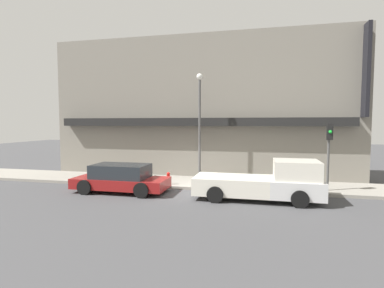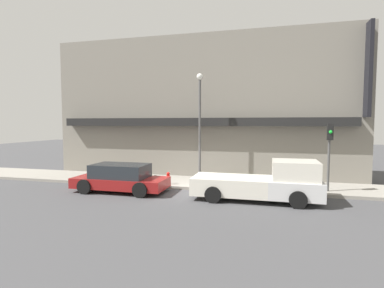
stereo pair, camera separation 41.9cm
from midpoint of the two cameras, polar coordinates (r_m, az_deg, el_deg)
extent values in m
plane|color=#424244|center=(16.10, -2.15, -8.72)|extent=(80.00, 80.00, 0.00)
cube|color=gray|center=(17.61, -0.78, -7.35)|extent=(36.00, 3.21, 0.16)
cube|color=gray|center=(20.32, 1.30, 6.85)|extent=(19.80, 3.00, 9.11)
cube|color=black|center=(18.53, 0.17, 4.22)|extent=(18.22, 0.60, 0.50)
cube|color=black|center=(18.96, 29.74, 12.11)|extent=(0.20, 0.80, 5.04)
cube|color=silver|center=(14.33, 18.38, -7.92)|extent=(2.31, 2.00, 0.79)
cube|color=silver|center=(14.19, 18.45, -4.69)|extent=(1.96, 1.84, 0.84)
cube|color=silver|center=(14.34, 6.71, -7.73)|extent=(3.46, 2.00, 0.79)
cylinder|color=black|center=(15.36, 18.22, -8.13)|extent=(0.74, 0.22, 0.74)
cylinder|color=black|center=(13.42, 19.01, -9.90)|extent=(0.74, 0.22, 0.74)
cylinder|color=black|center=(15.44, 4.75, -7.88)|extent=(0.74, 0.22, 0.74)
cylinder|color=black|center=(13.51, 3.52, -9.60)|extent=(0.74, 0.22, 0.74)
cube|color=maroon|center=(15.99, -14.11, -7.16)|extent=(4.85, 1.88, 0.52)
cube|color=#23282D|center=(15.89, -14.15, -5.02)|extent=(2.81, 1.70, 0.69)
cylinder|color=black|center=(16.26, -7.81, -7.30)|extent=(0.74, 0.22, 0.74)
cylinder|color=black|center=(14.55, -10.47, -8.67)|extent=(0.74, 0.22, 0.74)
cylinder|color=black|center=(17.54, -17.11, -6.61)|extent=(0.74, 0.22, 0.74)
cylinder|color=black|center=(15.97, -20.52, -7.73)|extent=(0.74, 0.22, 0.74)
cylinder|color=red|center=(16.73, -5.25, -6.79)|extent=(0.19, 0.19, 0.52)
sphere|color=red|center=(16.67, -5.25, -5.67)|extent=(0.18, 0.18, 0.18)
cylinder|color=#4C4C4C|center=(17.29, 0.76, 2.48)|extent=(0.14, 0.14, 5.85)
sphere|color=silver|center=(17.48, 0.77, 12.71)|extent=(0.36, 0.36, 0.36)
cylinder|color=#4C4C4C|center=(16.38, 23.85, -2.32)|extent=(0.12, 0.12, 3.36)
cube|color=black|center=(16.14, 24.09, 2.14)|extent=(0.28, 0.20, 0.80)
sphere|color=green|center=(16.02, 24.17, 2.12)|extent=(0.16, 0.16, 0.16)
camera|label=1|loc=(0.21, -90.71, -0.05)|focal=28.00mm
camera|label=2|loc=(0.21, 89.29, 0.05)|focal=28.00mm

